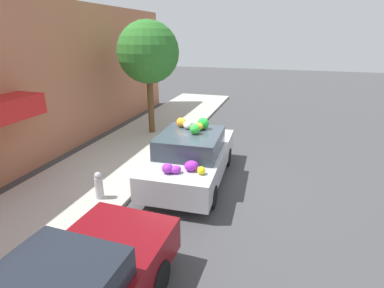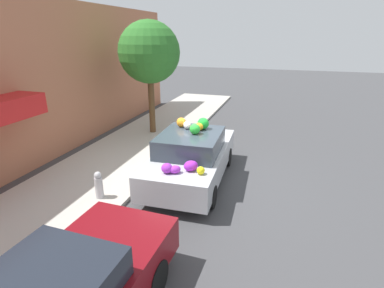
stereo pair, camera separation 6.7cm
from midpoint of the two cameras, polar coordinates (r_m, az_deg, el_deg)
The scene contains 6 objects.
ground_plane at distance 8.70m, azimuth -0.54°, elevation -6.74°, with size 60.00×60.00×0.00m, color #424244.
sidewalk_curb at distance 9.77m, azimuth -15.86°, elevation -4.10°, with size 24.00×3.20×0.10m.
building_facade at distance 10.33m, azimuth -28.32°, elevation 9.77°, with size 18.00×1.20×5.03m.
street_tree at distance 12.06m, azimuth -8.49°, elevation 16.82°, with size 2.37×2.37×4.37m.
fire_hydrant at distance 7.78m, azimuth -17.54°, elevation -7.51°, with size 0.20×0.20×0.70m.
art_car at distance 8.34m, azimuth -0.30°, elevation -2.31°, with size 4.20×1.98×1.78m.
Camera 1 is at (-7.39, -2.33, 3.95)m, focal length 28.00 mm.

